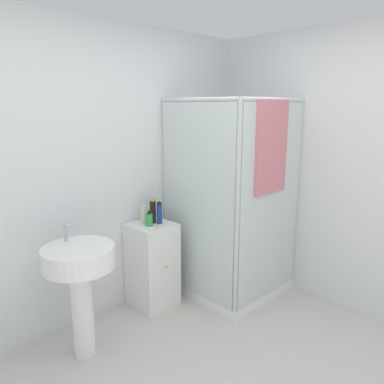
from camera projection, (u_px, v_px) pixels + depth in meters
wall_back at (92, 176)px, 3.11m from camera, size 6.40×0.06×2.50m
wall_right at (383, 176)px, 3.08m from camera, size 0.06×6.40×2.50m
shower_enclosure at (233, 243)px, 3.64m from camera, size 0.94×0.97×1.88m
vanity_cabinet at (152, 265)px, 3.44m from camera, size 0.37×0.40×0.78m
sink at (80, 274)px, 2.66m from camera, size 0.51×0.51×0.98m
soap_dispenser at (149, 220)px, 3.29m from camera, size 0.06×0.06×0.14m
shampoo_bottle_tall_black at (153, 211)px, 3.37m from camera, size 0.05×0.05×0.23m
shampoo_bottle_blue at (159, 213)px, 3.34m from camera, size 0.05×0.05×0.20m
lotion_bottle_white at (144, 215)px, 3.37m from camera, size 0.05×0.05×0.17m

